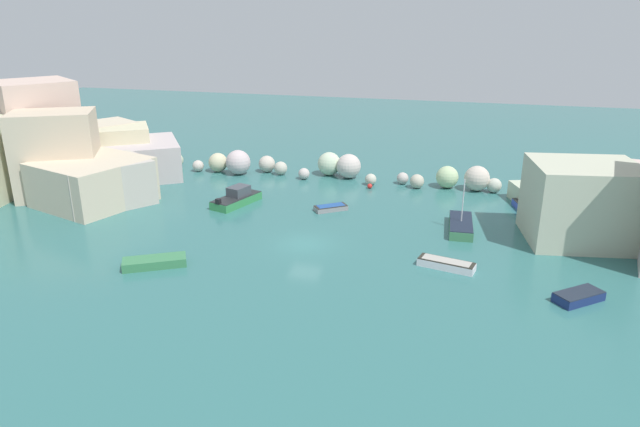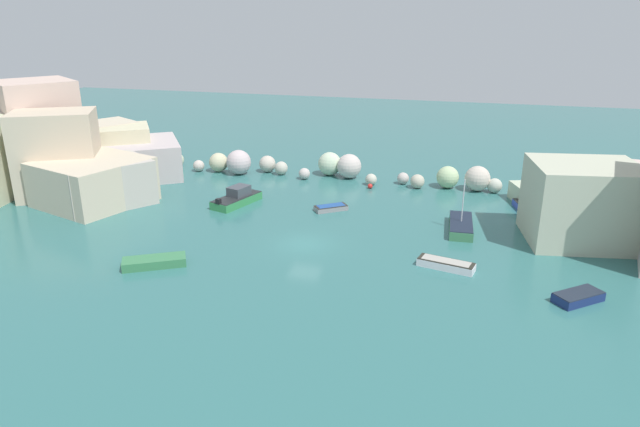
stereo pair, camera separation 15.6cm
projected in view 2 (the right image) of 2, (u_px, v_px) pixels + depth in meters
cove_water at (305, 244)px, 45.25m from camera, size 160.00×160.00×0.00m
cliff_headland_left at (69, 155)px, 59.11m from camera, size 24.16×21.07×10.65m
rock_breakwater at (338, 169)px, 62.26m from camera, size 41.01×5.05×2.76m
channel_buoy at (370, 186)px, 59.26m from camera, size 0.52×0.52×0.52m
moored_boat_0 at (237, 198)px, 54.41m from camera, size 3.55×5.67×1.68m
moored_boat_1 at (461, 226)px, 47.94m from camera, size 2.15×5.46×4.48m
moored_boat_2 at (154, 262)px, 41.23m from camera, size 4.66×3.59×0.64m
moored_boat_3 at (524, 207)px, 52.85m from camera, size 2.03×3.46×0.65m
moored_boat_4 at (578, 297)px, 36.20m from camera, size 3.39×3.18×0.63m
moored_boat_5 at (331, 208)px, 52.75m from camera, size 3.14×2.78×0.50m
moored_boat_6 at (446, 264)px, 40.84m from camera, size 4.21×2.05×0.63m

